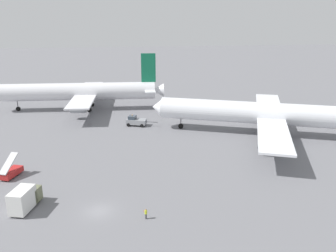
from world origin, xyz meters
The scene contains 7 objects.
ground_plane centered at (0.00, 0.00, 0.00)m, with size 600.00×600.00×0.00m, color slate.
airliner_at_gate_left centered at (-7.59, 60.89, 5.59)m, with size 51.95×38.56×16.98m.
airliner_being_pushed centered at (37.81, 29.90, 5.20)m, with size 51.89×48.54×15.10m.
pushback_tug centered at (8.03, 41.64, 1.24)m, with size 8.29×4.30×2.93m.
gse_stair_truck_yellow centered at (-15.96, 14.07, 1.03)m, with size 3.48×4.94×4.06m.
gse_catering_truck_tall centered at (-10.79, 2.26, 1.76)m, with size 3.95×6.28×3.50m.
ground_crew_ramp_agent_by_cones centered at (6.65, -3.09, 0.81)m, with size 0.48×0.36×1.57m.
Camera 1 is at (3.33, -45.93, 27.23)m, focal length 37.02 mm.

